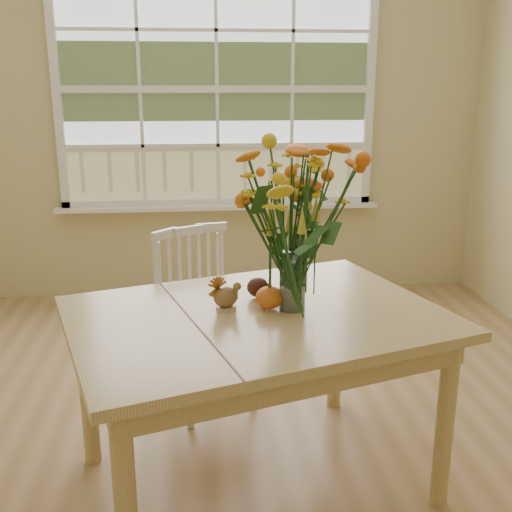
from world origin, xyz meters
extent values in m
cube|color=#9C7A4B|center=(0.00, 0.00, -0.01)|extent=(4.00, 4.50, 0.01)
cube|color=#CABF81|center=(0.00, 2.25, 1.35)|extent=(4.00, 0.02, 2.70)
cube|color=silver|center=(0.00, 2.23, 1.55)|extent=(2.20, 0.00, 1.60)
cube|color=white|center=(0.00, 2.18, 0.69)|extent=(2.42, 0.12, 0.03)
cube|color=tan|center=(0.05, -0.15, 0.72)|extent=(1.62, 1.36, 0.04)
cube|color=tan|center=(0.05, -0.15, 0.65)|extent=(1.47, 1.21, 0.10)
cylinder|color=tan|center=(-0.40, -0.72, 0.35)|extent=(0.07, 0.07, 0.70)
cylinder|color=tan|center=(-0.65, 0.05, 0.35)|extent=(0.07, 0.07, 0.70)
cylinder|color=tan|center=(0.74, -0.36, 0.35)|extent=(0.07, 0.07, 0.70)
cylinder|color=tan|center=(0.50, 0.41, 0.35)|extent=(0.07, 0.07, 0.70)
cube|color=white|center=(-0.14, 0.50, 0.42)|extent=(0.54, 0.54, 0.05)
cube|color=white|center=(-0.21, 0.64, 0.65)|extent=(0.38, 0.23, 0.46)
cylinder|color=white|center=(-0.20, 0.29, 0.20)|extent=(0.03, 0.03, 0.40)
cylinder|color=white|center=(-0.35, 0.55, 0.20)|extent=(0.03, 0.03, 0.40)
cylinder|color=white|center=(0.07, 0.44, 0.20)|extent=(0.03, 0.03, 0.40)
cylinder|color=white|center=(-0.07, 0.70, 0.20)|extent=(0.03, 0.03, 0.40)
cylinder|color=white|center=(0.19, -0.12, 0.85)|extent=(0.10, 0.10, 0.23)
ellipsoid|color=#D66119|center=(0.10, -0.12, 0.78)|extent=(0.11, 0.11, 0.09)
cylinder|color=#CCB78C|center=(-0.06, -0.10, 0.75)|extent=(0.08, 0.08, 0.01)
ellipsoid|color=brown|center=(-0.06, -0.10, 0.79)|extent=(0.12, 0.11, 0.08)
ellipsoid|color=#38160F|center=(0.07, 0.02, 0.78)|extent=(0.09, 0.09, 0.08)
camera|label=1|loc=(-0.16, -2.28, 1.58)|focal=42.00mm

